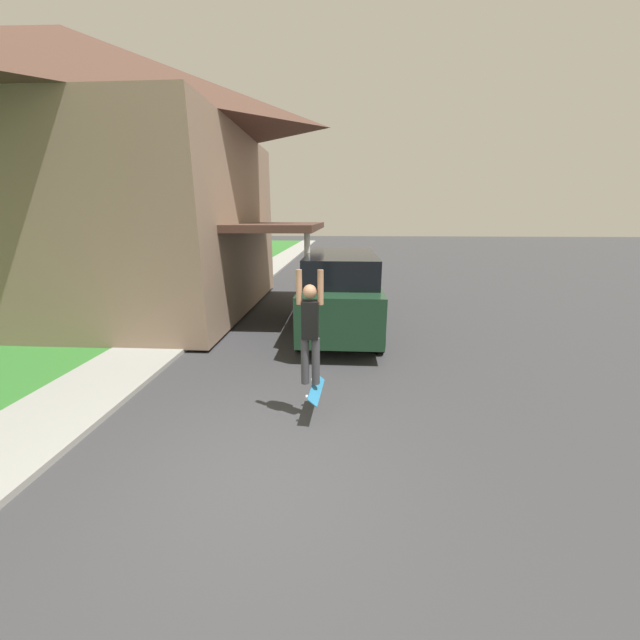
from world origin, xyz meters
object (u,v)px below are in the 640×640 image
(suv_parked, at_px, (341,290))
(car_down_street, at_px, (347,261))
(skateboarder, at_px, (310,328))
(skateboard, at_px, (316,389))

(suv_parked, distance_m, car_down_street, 12.17)
(suv_parked, bearing_deg, skateboarder, -95.41)
(suv_parked, bearing_deg, car_down_street, 88.48)
(skateboard, bearing_deg, car_down_street, 87.69)
(car_down_street, xyz_separation_m, skateboard, (-0.68, -16.75, -0.12))
(skateboarder, xyz_separation_m, skateboard, (0.08, 0.02, -1.06))
(skateboarder, bearing_deg, skateboard, 12.85)
(suv_parked, distance_m, skateboarder, 4.64)
(suv_parked, relative_size, skateboarder, 2.73)
(skateboarder, relative_size, skateboard, 2.34)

